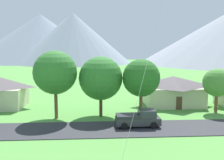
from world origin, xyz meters
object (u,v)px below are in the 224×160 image
tree_near_right (217,83)px  pickup_truck_charcoal_east_side (139,118)px  tree_left_of_center (101,78)px  tree_near_left (141,78)px  tree_center (55,73)px  house_leftmost (173,90)px

tree_near_right → pickup_truck_charcoal_east_side: tree_near_right is taller
tree_left_of_center → tree_near_right: tree_left_of_center is taller
tree_left_of_center → pickup_truck_charcoal_east_side: bearing=-49.6°
tree_near_left → tree_near_right: 11.47m
tree_near_left → tree_center: bearing=178.1°
house_leftmost → pickup_truck_charcoal_east_side: (-7.49, -11.37, -1.39)m
tree_near_left → tree_center: tree_center is taller
pickup_truck_charcoal_east_side → house_leftmost: bearing=56.6°
tree_left_of_center → tree_near_right: bearing=2.9°
house_leftmost → tree_left_of_center: 13.68m
tree_near_left → pickup_truck_charcoal_east_side: tree_near_left is taller
house_leftmost → tree_near_right: bearing=-48.6°
tree_near_right → house_leftmost: bearing=131.4°
tree_left_of_center → tree_center: 6.02m
house_leftmost → pickup_truck_charcoal_east_side: house_leftmost is taller
tree_near_left → tree_left_of_center: bearing=168.9°
house_leftmost → tree_left_of_center: (-11.86, -6.23, 2.77)m
tree_near_right → pickup_truck_charcoal_east_side: (-12.22, -5.99, -3.31)m
house_leftmost → tree_near_right: tree_near_right is taller
pickup_truck_charcoal_east_side → tree_left_of_center: bearing=130.4°
tree_left_of_center → tree_center: (-5.92, -0.67, 0.87)m
tree_left_of_center → pickup_truck_charcoal_east_side: tree_left_of_center is taller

